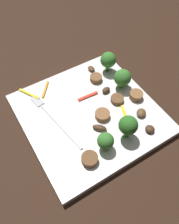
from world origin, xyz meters
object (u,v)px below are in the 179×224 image
object	(u,v)px
sausage_slice_1	(90,159)
broccoli_floret_3	(123,78)
broccoli_floret_2	(106,141)
mushroom_1	(91,69)
pepper_strip_0	(125,116)
broccoli_floret_1	(128,126)
sausage_slice_4	(96,78)
broccoli_floret_0	(108,60)
mushroom_2	(150,129)
mushroom_3	(100,128)
sausage_slice_0	(102,115)
sausage_slice_3	(136,95)
plate	(89,114)
mushroom_4	(141,113)
pepper_strip_3	(45,89)
fork	(52,116)
pepper_strip_2	(29,94)
mushroom_0	(106,90)
pepper_strip_1	(88,96)
sausage_slice_2	(117,99)

from	to	relation	value
sausage_slice_1	broccoli_floret_3	bearing A→B (deg)	-53.29
broccoli_floret_2	mushroom_1	world-z (taller)	broccoli_floret_2
broccoli_floret_3	pepper_strip_0	bearing A→B (deg)	149.99
broccoli_floret_1	sausage_slice_4	xyz separation A→B (m)	(0.17, -0.03, -0.03)
broccoli_floret_0	broccoli_floret_3	distance (m)	0.07
mushroom_2	mushroom_3	size ratio (longest dim) A/B	0.65
sausage_slice_0	broccoli_floret_1	bearing A→B (deg)	-167.24
broccoli_floret_1	broccoli_floret_2	size ratio (longest dim) A/B	1.34
sausage_slice_0	sausage_slice_3	bearing A→B (deg)	-87.34
sausage_slice_3	plate	bearing A→B (deg)	79.66
sausage_slice_3	pepper_strip_0	size ratio (longest dim) A/B	0.53
mushroom_4	sausage_slice_3	bearing A→B (deg)	-24.79
sausage_slice_4	mushroom_3	bearing A→B (deg)	150.41
sausage_slice_0	mushroom_2	xyz separation A→B (m)	(-0.08, -0.07, -0.00)
mushroom_4	mushroom_2	bearing A→B (deg)	165.23
sausage_slice_0	sausage_slice_4	size ratio (longest dim) A/B	1.10
broccoli_floret_3	mushroom_4	bearing A→B (deg)	172.48
mushroom_2	pepper_strip_0	xyz separation A→B (m)	(0.06, 0.02, -0.00)
broccoli_floret_0	pepper_strip_3	world-z (taller)	broccoli_floret_0
plate	fork	size ratio (longest dim) A/B	1.63
sausage_slice_0	pepper_strip_2	size ratio (longest dim) A/B	0.57
mushroom_0	pepper_strip_1	bearing A→B (deg)	78.48
broccoli_floret_3	fork	bearing A→B (deg)	87.14
sausage_slice_0	sausage_slice_1	world-z (taller)	sausage_slice_1
broccoli_floret_0	pepper_strip_2	xyz separation A→B (m)	(0.03, 0.21, -0.03)
broccoli_floret_2	mushroom_2	distance (m)	0.11
sausage_slice_0	sausage_slice_2	xyz separation A→B (m)	(0.02, -0.05, -0.00)
pepper_strip_0	sausage_slice_1	bearing A→B (deg)	111.39
broccoli_floret_2	mushroom_4	xyz separation A→B (m)	(0.03, -0.12, -0.02)
broccoli_floret_2	sausage_slice_4	distance (m)	0.19
broccoli_floret_1	mushroom_3	world-z (taller)	broccoli_floret_1
pepper_strip_0	pepper_strip_2	bearing A→B (deg)	42.68
sausage_slice_3	sausage_slice_4	world-z (taller)	sausage_slice_3
broccoli_floret_3	mushroom_0	bearing A→B (deg)	81.83
fork	sausage_slice_2	world-z (taller)	sausage_slice_2
sausage_slice_2	pepper_strip_0	size ratio (longest dim) A/B	0.52
mushroom_4	mushroom_0	bearing A→B (deg)	16.54
plate	mushroom_2	world-z (taller)	mushroom_2
broccoli_floret_1	sausage_slice_0	distance (m)	0.08
pepper_strip_2	pepper_strip_3	xyz separation A→B (m)	(-0.01, -0.04, -0.00)
broccoli_floret_0	mushroom_0	distance (m)	0.08
broccoli_floret_3	mushroom_3	bearing A→B (deg)	123.66
broccoli_floret_2	pepper_strip_2	bearing A→B (deg)	19.55
broccoli_floret_0	broccoli_floret_2	size ratio (longest dim) A/B	1.23
mushroom_4	plate	bearing A→B (deg)	54.92
broccoli_floret_1	pepper_strip_1	bearing A→B (deg)	5.50
fork	broccoli_floret_1	bearing A→B (deg)	-147.92
broccoli_floret_0	mushroom_0	size ratio (longest dim) A/B	2.58
broccoli_floret_2	mushroom_2	xyz separation A→B (m)	(-0.02, -0.10, -0.02)
mushroom_4	pepper_strip_1	xyz separation A→B (m)	(0.11, 0.07, -0.00)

